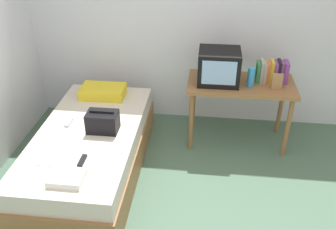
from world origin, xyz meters
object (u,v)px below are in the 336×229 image
Objects in this scene: picture_frame at (277,82)px; pillow at (103,91)px; handbag at (103,122)px; desk at (240,90)px; remote_silver at (69,123)px; book_row at (272,72)px; magazine at (53,156)px; remote_dark at (82,160)px; folded_towel at (67,178)px; bed at (91,152)px; water_bottle at (251,77)px; tv at (219,67)px.

picture_frame is 1.92m from pillow.
pillow is 0.72m from handbag.
desk is 1.87m from remote_silver.
book_row is 2.41m from magazine.
desk is 8.06× the size of remote_silver.
book_row is (0.32, 0.07, 0.21)m from desk.
desk is at bearing 35.19° from magazine.
picture_frame is 1.14× the size of remote_dark.
book_row is 1.88m from handbag.
folded_towel is at bearing -99.72° from remote_dark.
bed is 7.14× the size of folded_towel.
remote_dark is 0.67m from remote_silver.
folded_towel reaches higher than remote_dark.
water_bottle reaches higher than picture_frame.
water_bottle reaches higher than folded_towel.
picture_frame is 2.19m from remote_silver.
bed is 12.82× the size of remote_dark.
folded_towel is at bearing -71.11° from remote_silver.
pillow is at bearing 93.61° from folded_towel.
water_bottle is 1.66m from pillow.
picture_frame is (1.87, 0.64, 0.59)m from bed.
water_bottle is 2.14m from magazine.
tv is 2.48× the size of picture_frame.
handbag reaches higher than pillow.
folded_towel is (-0.10, -0.76, -0.07)m from handbag.
book_row is 2.22m from remote_silver.
handbag reaches higher than magazine.
desk is at bearing 1.70° from pillow.
bed is 0.80m from folded_towel.
remote_silver is (-0.39, 0.08, -0.09)m from handbag.
remote_dark is (0.10, -0.48, 0.27)m from bed.
remote_dark is 1.08× the size of remote_silver.
water_bottle is at bearing 37.79° from remote_dark.
handbag reaches higher than remote_silver.
water_bottle is 2.12m from folded_towel.
desk is 4.14× the size of folded_towel.
pillow is at bearing -176.52° from book_row.
folded_towel is at bearing -51.38° from magazine.
pillow reaches higher than remote_silver.
handbag is 1.03× the size of magazine.
remote_dark is (-1.77, -1.12, -0.32)m from picture_frame.
water_bottle is 1.95m from remote_silver.
remote_dark is at bearing -8.92° from magazine.
picture_frame is at bearing -2.27° from pillow.
book_row is (0.23, 0.15, 0.01)m from water_bottle.
desk is (1.52, 0.76, 0.41)m from bed.
picture_frame is 0.36× the size of pillow.
bed is at bearing 94.48° from folded_towel.
magazine is 0.54m from remote_silver.
book_row is at bearing 32.07° from magazine.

